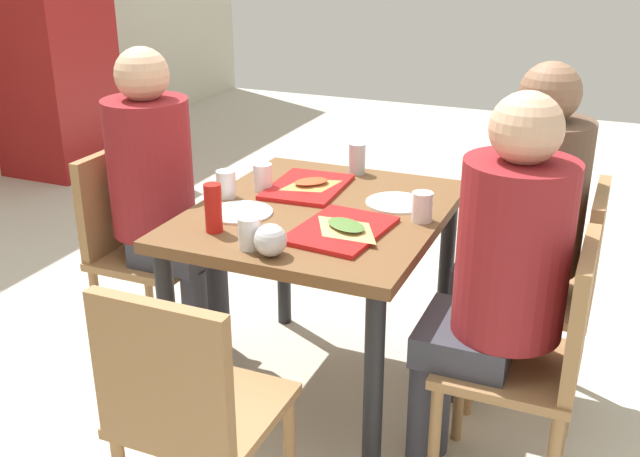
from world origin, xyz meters
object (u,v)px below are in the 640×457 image
(person_in_red, at_px, (498,269))
(soda_can, at_px, (357,159))
(person_in_brown_jacket, at_px, (525,212))
(tray_red_far, at_px, (307,187))
(pizza_slice_b, at_px, (311,183))
(foil_bundle, at_px, (270,240))
(main_table, at_px, (320,237))
(chair_far_side, at_px, (135,239))
(plastic_cup_a, at_px, (226,184))
(tray_red_near, at_px, (341,230))
(chair_near_right, at_px, (559,283))
(paper_plate_center, at_px, (241,212))
(plastic_cup_b, at_px, (422,207))
(drink_fridge, at_px, (51,37))
(plastic_cup_c, at_px, (249,233))
(paper_plate_near_edge, at_px, (397,203))
(chair_near_left, at_px, (539,353))
(person_far_side, at_px, (160,185))
(chair_left_end, at_px, (187,408))
(plastic_cup_d, at_px, (263,177))
(condiment_bottle, at_px, (213,208))

(person_in_red, xyz_separation_m, soda_can, (0.67, 0.68, 0.06))
(person_in_brown_jacket, distance_m, tray_red_far, 0.79)
(person_in_brown_jacket, xyz_separation_m, pizza_slice_b, (-0.08, 0.77, 0.03))
(soda_can, bearing_deg, foil_bundle, -177.17)
(main_table, distance_m, person_in_red, 0.72)
(chair_far_side, xyz_separation_m, plastic_cup_a, (-0.02, -0.45, 0.30))
(person_in_red, relative_size, tray_red_near, 3.52)
(chair_near_right, distance_m, tray_red_near, 0.82)
(paper_plate_center, bearing_deg, plastic_cup_b, -73.45)
(drink_fridge, bearing_deg, person_in_red, -121.60)
(pizza_slice_b, distance_m, soda_can, 0.27)
(plastic_cup_c, bearing_deg, chair_far_side, 61.65)
(tray_red_near, relative_size, paper_plate_center, 1.64)
(paper_plate_near_edge, xyz_separation_m, drink_fridge, (1.76, 3.08, 0.20))
(pizza_slice_b, height_order, plastic_cup_c, plastic_cup_c)
(plastic_cup_b, xyz_separation_m, plastic_cup_c, (-0.42, 0.42, 0.00))
(tray_red_far, height_order, pizza_slice_b, pizza_slice_b)
(tray_red_near, bearing_deg, chair_near_left, -96.51)
(person_far_side, height_order, soda_can, person_far_side)
(chair_near_left, relative_size, tray_red_far, 2.38)
(chair_left_end, relative_size, plastic_cup_d, 8.56)
(plastic_cup_d, height_order, drink_fridge, drink_fridge)
(plastic_cup_c, bearing_deg, chair_near_left, -80.19)
(paper_plate_center, relative_size, pizza_slice_b, 0.99)
(foil_bundle, bearing_deg, condiment_bottle, 68.38)
(person_in_brown_jacket, bearing_deg, chair_left_end, 149.64)
(chair_far_side, bearing_deg, chair_near_right, -81.17)
(main_table, bearing_deg, tray_red_far, 35.79)
(chair_near_left, distance_m, person_far_side, 1.51)
(chair_near_right, bearing_deg, chair_near_left, 180.00)
(person_in_brown_jacket, height_order, plastic_cup_b, person_in_brown_jacket)
(plastic_cup_a, bearing_deg, chair_far_side, 86.80)
(drink_fridge, bearing_deg, plastic_cup_b, -120.47)
(person_far_side, bearing_deg, soda_can, -56.54)
(chair_near_right, xyz_separation_m, plastic_cup_c, (-0.65, 0.87, 0.30))
(paper_plate_center, height_order, drink_fridge, drink_fridge)
(chair_near_right, distance_m, drink_fridge, 4.04)
(paper_plate_center, relative_size, paper_plate_near_edge, 1.00)
(foil_bundle, bearing_deg, plastic_cup_d, 29.28)
(person_in_brown_jacket, bearing_deg, plastic_cup_a, 105.07)
(chair_far_side, distance_m, tray_red_near, 1.00)
(chair_left_end, bearing_deg, person_far_side, 36.92)
(person_in_red, xyz_separation_m, person_far_side, (0.25, 1.33, 0.00))
(chair_left_end, relative_size, person_in_red, 0.68)
(chair_left_end, xyz_separation_m, plastic_cup_b, (0.91, -0.36, 0.30))
(chair_far_side, xyz_separation_m, foil_bundle, (-0.42, -0.83, 0.30))
(chair_near_right, height_order, plastic_cup_b, chair_near_right)
(paper_plate_near_edge, bearing_deg, drink_fridge, 60.24)
(tray_red_far, bearing_deg, plastic_cup_b, -107.23)
(drink_fridge, bearing_deg, condiment_bottle, -130.50)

